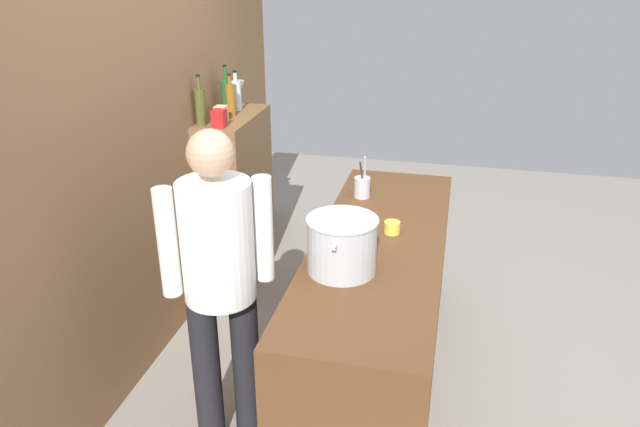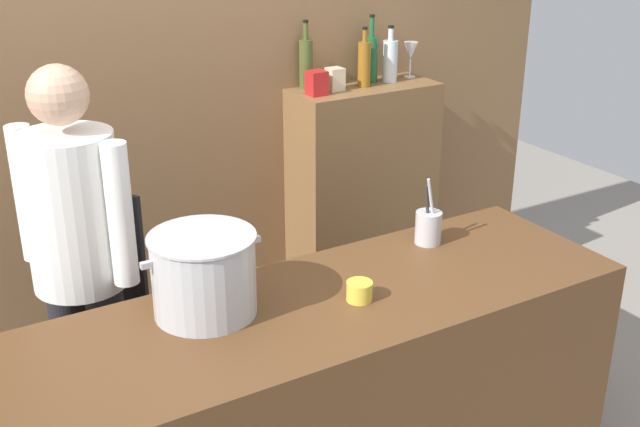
# 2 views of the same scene
# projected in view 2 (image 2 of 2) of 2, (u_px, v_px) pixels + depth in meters

# --- Properties ---
(brick_back_panel) EXTENTS (4.40, 0.10, 3.00)m
(brick_back_panel) POSITION_uv_depth(u_px,v_px,m) (165.00, 55.00, 3.56)
(brick_back_panel) COLOR olive
(brick_back_panel) RESTS_ON ground_plane
(prep_counter) EXTENTS (2.20, 0.70, 0.90)m
(prep_counter) POSITION_uv_depth(u_px,v_px,m) (324.00, 410.00, 2.86)
(prep_counter) COLOR brown
(prep_counter) RESTS_ON ground_plane
(bar_cabinet) EXTENTS (0.76, 0.32, 1.28)m
(bar_cabinet) POSITION_uv_depth(u_px,v_px,m) (362.00, 205.00, 4.18)
(bar_cabinet) COLOR brown
(bar_cabinet) RESTS_ON ground_plane
(chef) EXTENTS (0.41, 0.46, 1.66)m
(chef) POSITION_uv_depth(u_px,v_px,m) (79.00, 253.00, 2.89)
(chef) COLOR black
(chef) RESTS_ON ground_plane
(stockpot_large) EXTENTS (0.41, 0.35, 0.28)m
(stockpot_large) POSITION_uv_depth(u_px,v_px,m) (204.00, 274.00, 2.56)
(stockpot_large) COLOR #B7BABF
(stockpot_large) RESTS_ON prep_counter
(utensil_crock) EXTENTS (0.10, 0.10, 0.28)m
(utensil_crock) POSITION_uv_depth(u_px,v_px,m) (428.00, 227.00, 3.10)
(utensil_crock) COLOR #B7BABF
(utensil_crock) RESTS_ON prep_counter
(butter_jar) EXTENTS (0.09, 0.09, 0.07)m
(butter_jar) POSITION_uv_depth(u_px,v_px,m) (359.00, 291.00, 2.68)
(butter_jar) COLOR yellow
(butter_jar) RESTS_ON prep_counter
(wine_bottle_amber) EXTENTS (0.06, 0.06, 0.29)m
(wine_bottle_amber) POSITION_uv_depth(u_px,v_px,m) (364.00, 63.00, 3.88)
(wine_bottle_amber) COLOR #8C5919
(wine_bottle_amber) RESTS_ON bar_cabinet
(wine_bottle_green) EXTENTS (0.07, 0.07, 0.34)m
(wine_bottle_green) POSITION_uv_depth(u_px,v_px,m) (371.00, 58.00, 3.97)
(wine_bottle_green) COLOR #1E592D
(wine_bottle_green) RESTS_ON bar_cabinet
(wine_bottle_olive) EXTENTS (0.07, 0.07, 0.33)m
(wine_bottle_olive) POSITION_uv_depth(u_px,v_px,m) (306.00, 63.00, 3.84)
(wine_bottle_olive) COLOR #475123
(wine_bottle_olive) RESTS_ON bar_cabinet
(wine_bottle_clear) EXTENTS (0.08, 0.08, 0.28)m
(wine_bottle_clear) POSITION_uv_depth(u_px,v_px,m) (390.00, 60.00, 3.99)
(wine_bottle_clear) COLOR silver
(wine_bottle_clear) RESTS_ON bar_cabinet
(wine_glass_short) EXTENTS (0.07, 0.07, 0.18)m
(wine_glass_short) POSITION_uv_depth(u_px,v_px,m) (411.00, 52.00, 4.07)
(wine_glass_short) COLOR silver
(wine_glass_short) RESTS_ON bar_cabinet
(spice_tin_red) EXTENTS (0.08, 0.08, 0.12)m
(spice_tin_red) POSITION_uv_depth(u_px,v_px,m) (317.00, 83.00, 3.75)
(spice_tin_red) COLOR red
(spice_tin_red) RESTS_ON bar_cabinet
(spice_tin_cream) EXTENTS (0.08, 0.08, 0.11)m
(spice_tin_cream) POSITION_uv_depth(u_px,v_px,m) (335.00, 79.00, 3.84)
(spice_tin_cream) COLOR beige
(spice_tin_cream) RESTS_ON bar_cabinet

